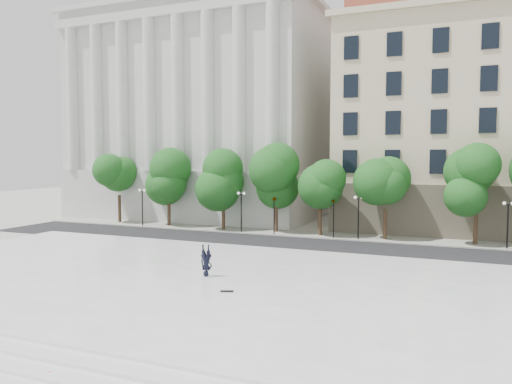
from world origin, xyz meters
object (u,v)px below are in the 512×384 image
traffic_light_west (274,197)px  person_lying (206,272)px  traffic_light_east (334,200)px  skateboard (227,291)px

traffic_light_west → person_lying: traffic_light_west is taller
traffic_light_east → person_lying: size_ratio=2.18×
person_lying → skateboard: person_lying is taller
traffic_light_east → skateboard: traffic_light_east is taller
traffic_light_east → traffic_light_west: bearing=180.0°
traffic_light_west → person_lying: 19.12m
traffic_light_east → skateboard: 21.52m
traffic_light_west → traffic_light_east: bearing=0.0°
traffic_light_east → person_lying: traffic_light_east is taller
person_lying → skateboard: (2.62, -2.61, -0.22)m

